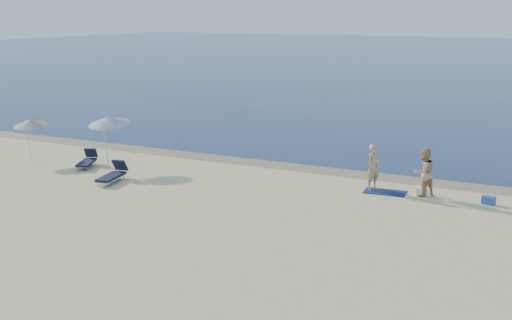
{
  "coord_description": "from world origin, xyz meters",
  "views": [
    {
      "loc": [
        10.19,
        -7.41,
        7.07
      ],
      "look_at": [
        -1.3,
        16.0,
        1.0
      ],
      "focal_mm": 45.0,
      "sensor_mm": 36.0,
      "label": 1
    }
  ],
  "objects": [
    {
      "name": "person_right",
      "position": [
        5.41,
        17.15,
        0.95
      ],
      "size": [
        1.12,
        1.17,
        1.91
      ],
      "primitive_type": "imported",
      "rotation": [
        0.0,
        0.0,
        -2.17
      ],
      "color": "tan",
      "rests_on": "ground"
    },
    {
      "name": "umbrella_far",
      "position": [
        -12.92,
        15.07,
        1.84
      ],
      "size": [
        1.89,
        1.91,
        2.13
      ],
      "rotation": [
        0.0,
        0.0,
        0.22
      ],
      "color": "silver",
      "rests_on": "ground"
    },
    {
      "name": "beach_towel",
      "position": [
        3.96,
        16.99,
        0.01
      ],
      "size": [
        1.73,
        1.07,
        0.03
      ],
      "primitive_type": "cube",
      "rotation": [
        0.0,
        0.0,
        0.09
      ],
      "color": "#0D1A44",
      "rests_on": "ground"
    },
    {
      "name": "sea",
      "position": [
        0.0,
        100.0,
        0.0
      ],
      "size": [
        240.0,
        160.0,
        0.01
      ],
      "primitive_type": "cube",
      "color": "#0B1B46",
      "rests_on": "ground"
    },
    {
      "name": "wet_sand_strip",
      "position": [
        0.0,
        19.4,
        0.0
      ],
      "size": [
        240.0,
        1.6,
        0.0
      ],
      "primitive_type": "cube",
      "color": "#847254",
      "rests_on": "ground"
    },
    {
      "name": "lounger_right",
      "position": [
        -6.89,
        13.56,
        0.3
      ],
      "size": [
        0.93,
        1.94,
        0.82
      ],
      "rotation": [
        0.0,
        0.0,
        0.18
      ],
      "color": "#121932",
      "rests_on": "ground"
    },
    {
      "name": "umbrella_near",
      "position": [
        -8.71,
        15.75,
        2.17
      ],
      "size": [
        2.04,
        2.07,
        2.52
      ],
      "rotation": [
        0.0,
        0.0,
        0.06
      ],
      "color": "silver",
      "rests_on": "ground"
    },
    {
      "name": "lounger_left",
      "position": [
        -9.65,
        15.18,
        0.28
      ],
      "size": [
        1.22,
        1.82,
        0.77
      ],
      "rotation": [
        0.0,
        0.0,
        0.42
      ],
      "color": "#131736",
      "rests_on": "ground"
    },
    {
      "name": "blue_cooler",
      "position": [
        7.87,
        17.13,
        0.16
      ],
      "size": [
        0.52,
        0.44,
        0.31
      ],
      "primitive_type": "cube",
      "rotation": [
        0.0,
        0.0,
        -0.33
      ],
      "color": "#1E4DA7",
      "rests_on": "ground"
    },
    {
      "name": "person_left",
      "position": [
        3.41,
        17.17,
        0.93
      ],
      "size": [
        0.69,
        0.81,
        1.87
      ],
      "primitive_type": "imported",
      "rotation": [
        0.0,
        0.0,
        1.13
      ],
      "color": "tan",
      "rests_on": "ground"
    },
    {
      "name": "white_bag",
      "position": [
        5.39,
        17.15,
        0.16
      ],
      "size": [
        0.37,
        0.32,
        0.32
      ],
      "primitive_type": "cube",
      "rotation": [
        0.0,
        0.0,
        -0.01
      ],
      "color": "silver",
      "rests_on": "ground"
    }
  ]
}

